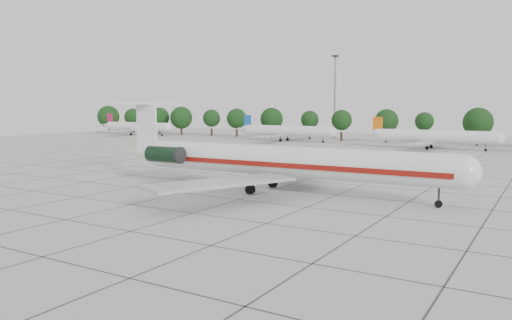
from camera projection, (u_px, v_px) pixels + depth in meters
The scene contains 8 objects.
ground at pixel (275, 189), 60.44m from camera, with size 260.00×260.00×0.00m, color beige.
apron_joints at pixel (324, 175), 73.21m from camera, with size 170.00×170.00×0.02m, color #383838.
main_airliner at pixel (267, 160), 58.63m from camera, with size 45.07×35.42×10.56m.
bg_airliner_a at pixel (137, 127), 173.18m from camera, with size 28.24×27.20×7.40m.
bg_airliner_b at pixel (287, 131), 143.23m from camera, with size 28.24×27.20×7.40m.
bg_airliner_c at pixel (433, 137), 116.64m from camera, with size 28.24×27.20×7.40m.
tree_line at pixel (387, 121), 138.15m from camera, with size 249.86×8.44×10.22m.
floodlight_mast at pixel (335, 92), 152.63m from camera, with size 1.60×1.60×25.45m.
Camera 1 is at (28.89, -52.31, 10.00)m, focal length 35.00 mm.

